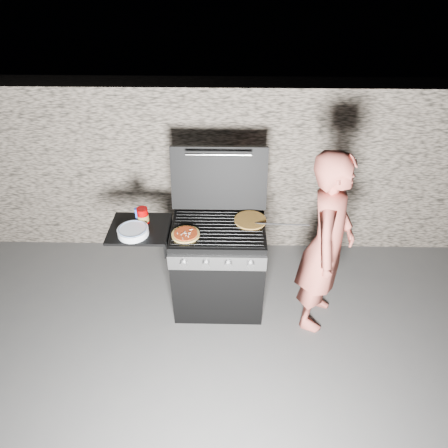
{
  "coord_description": "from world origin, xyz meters",
  "views": [
    {
      "loc": [
        0.1,
        -2.67,
        2.94
      ],
      "look_at": [
        0.05,
        0.0,
        0.95
      ],
      "focal_mm": 32.0,
      "sensor_mm": 36.0,
      "label": 1
    }
  ],
  "objects_px": {
    "gas_grill": "(191,267)",
    "pizza_topped": "(186,234)",
    "sauce_jar": "(143,216)",
    "person": "(326,245)"
  },
  "relations": [
    {
      "from": "gas_grill",
      "to": "sauce_jar",
      "type": "distance_m",
      "value": 0.65
    },
    {
      "from": "gas_grill",
      "to": "pizza_topped",
      "type": "bearing_deg",
      "value": -96.7
    },
    {
      "from": "sauce_jar",
      "to": "person",
      "type": "distance_m",
      "value": 1.56
    },
    {
      "from": "person",
      "to": "gas_grill",
      "type": "bearing_deg",
      "value": 103.76
    },
    {
      "from": "pizza_topped",
      "to": "sauce_jar",
      "type": "bearing_deg",
      "value": 154.63
    },
    {
      "from": "gas_grill",
      "to": "sauce_jar",
      "type": "relative_size",
      "value": 9.21
    },
    {
      "from": "sauce_jar",
      "to": "person",
      "type": "relative_size",
      "value": 0.09
    },
    {
      "from": "gas_grill",
      "to": "pizza_topped",
      "type": "height_order",
      "value": "pizza_topped"
    },
    {
      "from": "gas_grill",
      "to": "pizza_topped",
      "type": "relative_size",
      "value": 5.8
    },
    {
      "from": "pizza_topped",
      "to": "sauce_jar",
      "type": "xyz_separation_m",
      "value": [
        -0.38,
        0.18,
        0.05
      ]
    }
  ]
}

